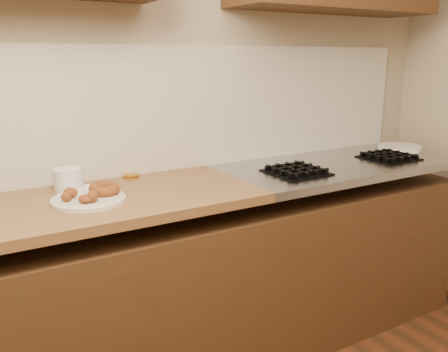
# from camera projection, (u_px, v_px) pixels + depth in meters

# --- Properties ---
(wall_back) EXTENTS (4.00, 0.02, 2.70)m
(wall_back) POSITION_uv_depth(u_px,v_px,m) (103.00, 79.00, 2.11)
(wall_back) COLOR tan
(wall_back) RESTS_ON ground
(base_cabinet) EXTENTS (3.60, 0.60, 0.77)m
(base_cabinet) POSITION_uv_depth(u_px,v_px,m) (138.00, 304.00, 2.09)
(base_cabinet) COLOR #482A14
(base_cabinet) RESTS_ON floor
(stovetop) EXTENTS (1.30, 0.62, 0.04)m
(stovetop) POSITION_uv_depth(u_px,v_px,m) (338.00, 166.00, 2.53)
(stovetop) COLOR #9EA0A5
(stovetop) RESTS_ON base_cabinet
(backsplash) EXTENTS (3.60, 0.02, 0.60)m
(backsplash) POSITION_uv_depth(u_px,v_px,m) (106.00, 113.00, 2.13)
(backsplash) COLOR #BBB6A7
(backsplash) RESTS_ON wall_back
(burner_grates) EXTENTS (0.91, 0.26, 0.03)m
(burner_grates) POSITION_uv_depth(u_px,v_px,m) (346.00, 163.00, 2.45)
(burner_grates) COLOR black
(burner_grates) RESTS_ON stovetop
(donut_plate) EXTENTS (0.28, 0.28, 0.02)m
(donut_plate) POSITION_uv_depth(u_px,v_px,m) (89.00, 200.00, 1.84)
(donut_plate) COLOR beige
(donut_plate) RESTS_ON butcher_block
(ring_donut) EXTENTS (0.17, 0.17, 0.05)m
(ring_donut) POSITION_uv_depth(u_px,v_px,m) (104.00, 189.00, 1.88)
(ring_donut) COLOR brown
(ring_donut) RESTS_ON donut_plate
(fried_dough_chunks) EXTENTS (0.14, 0.18, 0.05)m
(fried_dough_chunks) POSITION_uv_depth(u_px,v_px,m) (79.00, 196.00, 1.80)
(fried_dough_chunks) COLOR brown
(fried_dough_chunks) RESTS_ON donut_plate
(plastic_tub) EXTENTS (0.16, 0.16, 0.10)m
(plastic_tub) POSITION_uv_depth(u_px,v_px,m) (69.00, 180.00, 1.97)
(plastic_tub) COLOR silver
(plastic_tub) RESTS_ON butcher_block
(tub_lid) EXTENTS (0.14, 0.14, 0.01)m
(tub_lid) POSITION_uv_depth(u_px,v_px,m) (87.00, 189.00, 2.01)
(tub_lid) COLOR silver
(tub_lid) RESTS_ON butcher_block
(brass_jar_lid) EXTENTS (0.08, 0.08, 0.01)m
(brass_jar_lid) POSITION_uv_depth(u_px,v_px,m) (131.00, 176.00, 2.21)
(brass_jar_lid) COLOR #AC7A1C
(brass_jar_lid) RESTS_ON butcher_block
(plate_stack) EXTENTS (0.25, 0.25, 0.02)m
(plate_stack) POSITION_uv_depth(u_px,v_px,m) (399.00, 147.00, 2.87)
(plate_stack) COLOR white
(plate_stack) RESTS_ON stovetop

